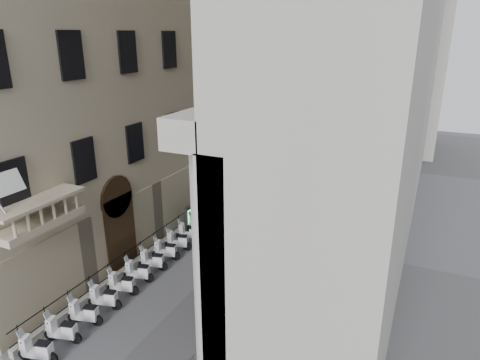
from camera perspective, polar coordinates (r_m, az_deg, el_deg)
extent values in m
cube|color=beige|center=(54.27, 14.37, 20.58)|extent=(22.00, 10.00, 30.00)
cylinder|color=white|center=(33.20, -5.34, -1.75)|extent=(0.06, 0.06, 2.51)
cylinder|color=white|center=(31.82, -0.33, -2.60)|extent=(0.06, 0.06, 2.51)
cylinder|color=white|center=(35.84, -2.82, -0.11)|extent=(0.06, 0.06, 2.51)
cylinder|color=white|center=(34.56, 1.91, -0.83)|extent=(0.06, 0.06, 2.51)
cube|color=silver|center=(33.38, -1.67, 0.84)|extent=(3.43, 3.43, 0.14)
cone|color=silver|center=(33.21, -1.68, 1.77)|extent=(4.57, 4.57, 1.14)
cylinder|color=gray|center=(30.35, -3.19, 1.28)|extent=(0.16, 0.16, 7.49)
cylinder|color=gray|center=(29.18, -1.16, 8.18)|extent=(2.21, 0.64, 0.12)
cube|color=gray|center=(28.99, 0.85, 8.02)|extent=(0.50, 0.31, 0.14)
cube|color=black|center=(29.90, -6.78, -5.04)|extent=(0.31, 0.83, 1.71)
cube|color=#19E54C|center=(29.75, -6.58, -4.76)|extent=(0.08, 0.62, 0.95)
imported|color=black|center=(33.59, 2.69, -1.97)|extent=(0.78, 0.59, 1.92)
imported|color=black|center=(37.67, 8.59, 0.14)|extent=(1.14, 1.08, 1.87)
imported|color=black|center=(44.19, 10.02, 2.78)|extent=(0.84, 0.55, 1.71)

